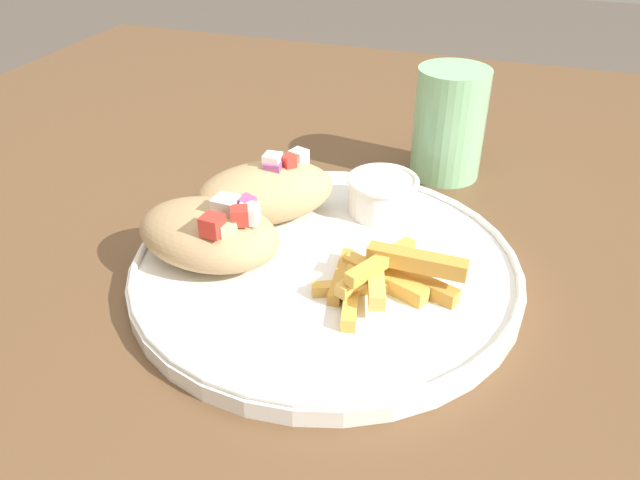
{
  "coord_description": "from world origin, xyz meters",
  "views": [
    {
      "loc": [
        0.13,
        -0.4,
        1.06
      ],
      "look_at": [
        -0.0,
        -0.01,
        0.79
      ],
      "focal_mm": 35.0,
      "sensor_mm": 36.0,
      "label": 1
    }
  ],
  "objects_px": {
    "fries_pile": "(383,276)",
    "pita_sandwich_near": "(210,233)",
    "pita_sandwich_far": "(266,192)",
    "sauce_ramekin": "(382,193)",
    "water_glass": "(448,128)",
    "plate": "(320,265)"
  },
  "relations": [
    {
      "from": "fries_pile",
      "to": "water_glass",
      "type": "relative_size",
      "value": 0.97
    },
    {
      "from": "pita_sandwich_far",
      "to": "fries_pile",
      "type": "relative_size",
      "value": 1.28
    },
    {
      "from": "fries_pile",
      "to": "pita_sandwich_near",
      "type": "bearing_deg",
      "value": -178.48
    },
    {
      "from": "pita_sandwich_near",
      "to": "fries_pile",
      "type": "distance_m",
      "value": 0.14
    },
    {
      "from": "pita_sandwich_near",
      "to": "sauce_ramekin",
      "type": "relative_size",
      "value": 1.97
    },
    {
      "from": "pita_sandwich_near",
      "to": "fries_pile",
      "type": "relative_size",
      "value": 1.16
    },
    {
      "from": "plate",
      "to": "sauce_ramekin",
      "type": "relative_size",
      "value": 4.82
    },
    {
      "from": "pita_sandwich_near",
      "to": "water_glass",
      "type": "relative_size",
      "value": 1.13
    },
    {
      "from": "pita_sandwich_near",
      "to": "pita_sandwich_far",
      "type": "distance_m",
      "value": 0.08
    },
    {
      "from": "plate",
      "to": "sauce_ramekin",
      "type": "height_order",
      "value": "sauce_ramekin"
    },
    {
      "from": "pita_sandwich_far",
      "to": "sauce_ramekin",
      "type": "distance_m",
      "value": 0.1
    },
    {
      "from": "pita_sandwich_far",
      "to": "water_glass",
      "type": "distance_m",
      "value": 0.21
    },
    {
      "from": "pita_sandwich_far",
      "to": "water_glass",
      "type": "bearing_deg",
      "value": 13.89
    },
    {
      "from": "water_glass",
      "to": "fries_pile",
      "type": "bearing_deg",
      "value": -91.79
    },
    {
      "from": "fries_pile",
      "to": "water_glass",
      "type": "bearing_deg",
      "value": 88.21
    },
    {
      "from": "fries_pile",
      "to": "sauce_ramekin",
      "type": "bearing_deg",
      "value": 104.7
    },
    {
      "from": "pita_sandwich_near",
      "to": "water_glass",
      "type": "distance_m",
      "value": 0.28
    },
    {
      "from": "pita_sandwich_far",
      "to": "sauce_ramekin",
      "type": "bearing_deg",
      "value": -12.68
    },
    {
      "from": "pita_sandwich_far",
      "to": "water_glass",
      "type": "relative_size",
      "value": 1.25
    },
    {
      "from": "sauce_ramekin",
      "to": "water_glass",
      "type": "height_order",
      "value": "water_glass"
    },
    {
      "from": "plate",
      "to": "pita_sandwich_far",
      "type": "bearing_deg",
      "value": 144.09
    },
    {
      "from": "pita_sandwich_near",
      "to": "sauce_ramekin",
      "type": "distance_m",
      "value": 0.16
    }
  ]
}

